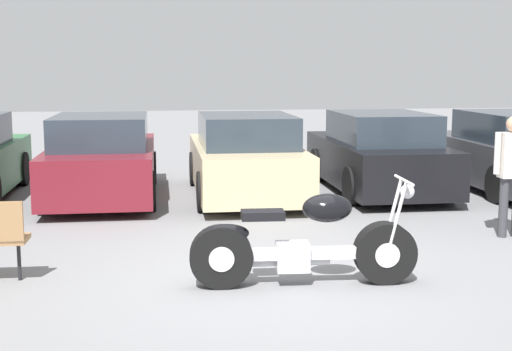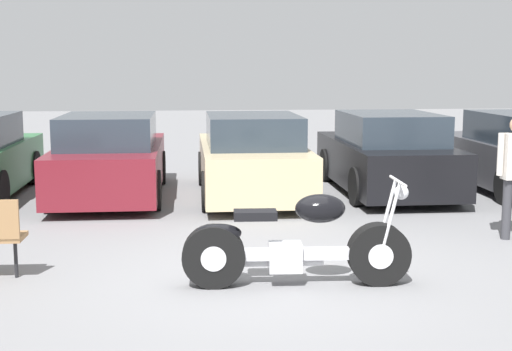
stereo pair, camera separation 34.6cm
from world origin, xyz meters
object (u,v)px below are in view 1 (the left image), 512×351
(motorcycle, at_px, (302,244))
(person_standing, at_px, (512,166))
(parked_car_black, at_px, (378,155))
(parked_car_dark_grey, at_px, (510,154))
(parked_car_maroon, at_px, (102,160))
(parked_car_champagne, at_px, (245,158))

(motorcycle, height_order, person_standing, person_standing)
(parked_car_black, distance_m, person_standing, 3.74)
(parked_car_black, bearing_deg, parked_car_dark_grey, -4.14)
(parked_car_maroon, height_order, parked_car_dark_grey, same)
(motorcycle, bearing_deg, parked_car_dark_grey, 46.47)
(motorcycle, bearing_deg, person_standing, 28.53)
(motorcycle, distance_m, parked_car_champagne, 5.19)
(parked_car_champagne, height_order, person_standing, person_standing)
(motorcycle, height_order, parked_car_black, parked_car_black)
(parked_car_champagne, relative_size, parked_car_dark_grey, 1.00)
(parked_car_champagne, bearing_deg, motorcycle, -90.35)
(parked_car_dark_grey, distance_m, person_standing, 3.92)
(parked_car_maroon, relative_size, parked_car_dark_grey, 1.00)
(motorcycle, xyz_separation_m, parked_car_dark_grey, (4.95, 5.21, 0.24))
(parked_car_dark_grey, relative_size, person_standing, 2.57)
(parked_car_black, bearing_deg, parked_car_champagne, -175.17)
(motorcycle, distance_m, parked_car_maroon, 5.89)
(person_standing, bearing_deg, parked_car_dark_grey, 63.05)
(parked_car_dark_grey, bearing_deg, parked_car_black, 175.86)
(parked_car_maroon, xyz_separation_m, person_standing, (5.61, -3.63, 0.29))
(motorcycle, xyz_separation_m, parked_car_black, (2.49, 5.39, 0.24))
(parked_car_black, relative_size, parked_car_dark_grey, 1.00)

